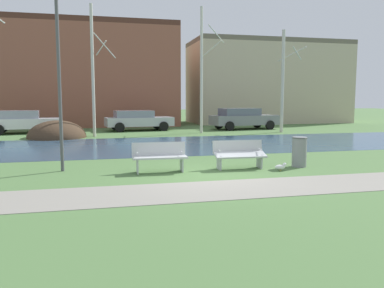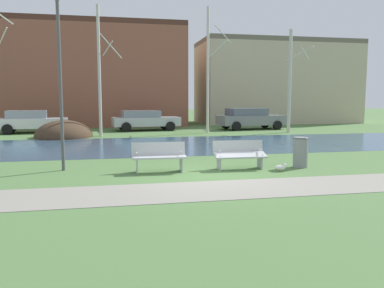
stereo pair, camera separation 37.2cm
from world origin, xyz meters
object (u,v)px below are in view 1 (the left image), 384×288
at_px(parked_van_nearest_white, 23,121).
at_px(parked_sedan_second_silver, 138,120).
at_px(trash_bin, 299,151).
at_px(streetlamp, 58,51).
at_px(bench_right, 239,154).
at_px(seagull, 281,167).
at_px(parked_hatch_third_grey, 243,118).
at_px(bench_left, 160,156).

bearing_deg(parked_van_nearest_white, parked_sedan_second_silver, 4.13).
xyz_separation_m(trash_bin, streetlamp, (-7.29, 0.94, 3.05)).
bearing_deg(bench_right, trash_bin, -3.35).
bearing_deg(streetlamp, seagull, -13.24).
bearing_deg(trash_bin, parked_hatch_third_grey, 75.72).
bearing_deg(streetlamp, parked_hatch_third_grey, 51.90).
bearing_deg(parked_hatch_third_grey, seagull, -106.87).
distance_m(seagull, parked_van_nearest_white, 18.59).
bearing_deg(parked_hatch_third_grey, parked_van_nearest_white, -179.90).
bearing_deg(parked_sedan_second_silver, parked_van_nearest_white, -175.87).
xyz_separation_m(bench_right, seagull, (1.08, -0.68, -0.34)).
xyz_separation_m(seagull, streetlamp, (-6.38, 1.50, 3.41)).
height_order(parked_van_nearest_white, parked_sedan_second_silver, parked_van_nearest_white).
distance_m(streetlamp, parked_van_nearest_white, 14.89).
bearing_deg(parked_sedan_second_silver, parked_hatch_third_grey, -3.80).
bearing_deg(streetlamp, parked_sedan_second_silver, 75.98).
bearing_deg(trash_bin, parked_sedan_second_silver, 103.00).
xyz_separation_m(seagull, parked_sedan_second_silver, (-2.71, 16.22, 0.61)).
bearing_deg(bench_right, parked_hatch_third_grey, 68.77).
xyz_separation_m(streetlamp, parked_hatch_third_grey, (11.15, 14.22, -2.75)).
relative_size(bench_right, streetlamp, 0.31).
distance_m(trash_bin, parked_hatch_third_grey, 15.65).
bearing_deg(bench_left, parked_sedan_second_silver, 86.82).
height_order(bench_right, trash_bin, trash_bin).
relative_size(seagull, parked_van_nearest_white, 0.09).
bearing_deg(bench_left, bench_right, 0.00).
bearing_deg(bench_left, streetlamp, 163.64).
relative_size(bench_left, parked_van_nearest_white, 0.37).
xyz_separation_m(trash_bin, parked_hatch_third_grey, (3.86, 15.16, 0.30)).
xyz_separation_m(streetlamp, parked_sedan_second_silver, (3.67, 14.71, -2.80)).
distance_m(bench_right, parked_hatch_third_grey, 16.14).
bearing_deg(seagull, streetlamp, 166.76).
xyz_separation_m(seagull, parked_hatch_third_grey, (4.77, 15.72, 0.67)).
bearing_deg(streetlamp, parked_van_nearest_white, 104.08).
xyz_separation_m(bench_left, trash_bin, (4.48, -0.12, 0.02)).
xyz_separation_m(bench_right, parked_sedan_second_silver, (-1.63, 15.54, 0.27)).
distance_m(bench_right, parked_van_nearest_white, 17.44).
relative_size(bench_left, trash_bin, 1.69).
relative_size(trash_bin, parked_hatch_third_grey, 0.19).
relative_size(streetlamp, parked_sedan_second_silver, 1.13).
xyz_separation_m(bench_left, parked_hatch_third_grey, (8.34, 15.04, 0.32)).
relative_size(bench_right, parked_sedan_second_silver, 0.34).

